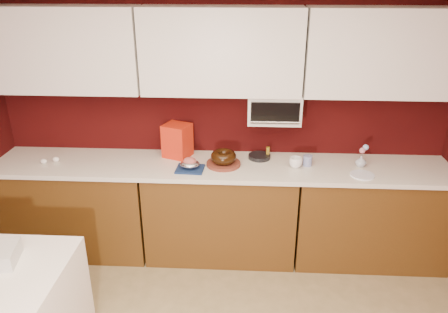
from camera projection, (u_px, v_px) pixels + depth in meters
wall_back at (223, 115)px, 3.94m from camera, size 4.00×0.02×2.50m
base_cabinet_left at (78, 207)px, 4.05m from camera, size 1.31×0.58×0.86m
base_cabinet_center at (221, 211)px, 3.98m from camera, size 1.31×0.58×0.86m
base_cabinet_right at (369, 216)px, 3.92m from camera, size 1.31×0.58×0.86m
countertop at (221, 167)px, 3.81m from camera, size 4.00×0.62×0.04m
upper_cabinet_left at (62, 50)px, 3.63m from camera, size 1.31×0.33×0.70m
upper_cabinet_center at (222, 51)px, 3.56m from camera, size 1.31×0.33×0.70m
upper_cabinet_right at (388, 53)px, 3.49m from camera, size 1.31×0.33×0.70m
toaster_oven at (274, 107)px, 3.74m from camera, size 0.45×0.30×0.25m
toaster_oven_door at (275, 113)px, 3.59m from camera, size 0.40×0.02×0.18m
toaster_oven_handle at (275, 122)px, 3.61m from camera, size 0.42×0.02×0.02m
cake_base at (223, 164)px, 3.78m from camera, size 0.35×0.35×0.03m
bundt_cake at (223, 157)px, 3.75m from camera, size 0.28×0.28×0.09m
navy_towel at (190, 169)px, 3.69m from camera, size 0.24×0.21×0.02m
foil_ham_nest at (190, 164)px, 3.68m from camera, size 0.20×0.18×0.06m
roasted_ham at (190, 161)px, 3.67m from camera, size 0.12×0.10×0.07m
pandoro_box at (177, 140)px, 3.92m from camera, size 0.28×0.27×0.30m
dark_pan at (259, 157)px, 3.92m from camera, size 0.21×0.21×0.03m
coffee_mug at (296, 162)px, 3.73m from camera, size 0.11×0.11×0.11m
blue_jar at (308, 160)px, 3.76m from camera, size 0.10×0.10×0.09m
flower_vase at (361, 160)px, 3.74m from camera, size 0.08×0.08×0.11m
flower_pink at (362, 150)px, 3.71m from camera, size 0.05×0.05×0.05m
flower_blue at (366, 147)px, 3.71m from camera, size 0.05×0.05×0.05m
china_plate at (362, 175)px, 3.59m from camera, size 0.20×0.20×0.01m
amber_bottle at (268, 152)px, 3.92m from camera, size 0.04×0.04×0.10m
egg_left at (56, 159)px, 3.85m from camera, size 0.07×0.05×0.05m
egg_right at (44, 161)px, 3.81m from camera, size 0.07×0.05×0.04m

